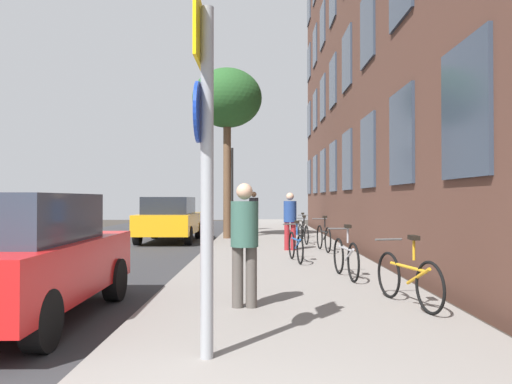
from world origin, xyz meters
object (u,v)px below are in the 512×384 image
object	(u,v)px
car_1	(170,219)
pedestrian_0	(244,236)
bicycle_5	(303,228)
car_0	(21,256)
bicycle_4	(303,232)
sign_post	(204,147)
pedestrian_1	(290,217)
bicycle_1	(346,257)
traffic_light	(230,174)
bicycle_0	(408,278)
bicycle_2	(296,246)
tree_near	(227,100)
bicycle_3	(324,237)
pedestrian_2	(254,209)

from	to	relation	value
car_1	pedestrian_0	bearing A→B (deg)	-75.31
bicycle_5	pedestrian_0	size ratio (longest dim) A/B	1.02
car_0	pedestrian_0	bearing A→B (deg)	7.72
bicycle_4	car_1	xyz separation A→B (m)	(-4.68, 1.93, 0.37)
sign_post	pedestrian_1	bearing A→B (deg)	81.94
car_1	bicycle_1	bearing A→B (deg)	-62.09
traffic_light	bicycle_0	bearing A→B (deg)	-77.96
bicycle_5	bicycle_4	bearing A→B (deg)	-94.65
pedestrian_1	bicycle_2	bearing A→B (deg)	-90.61
bicycle_0	car_1	world-z (taller)	car_1
bicycle_2	pedestrian_0	xyz separation A→B (m)	(-1.04, -4.93, 0.58)
tree_near	bicycle_1	bearing A→B (deg)	-73.47
bicycle_3	bicycle_5	xyz separation A→B (m)	(-0.16, 4.80, -0.02)
tree_near	bicycle_2	distance (m)	8.62
pedestrian_2	car_0	world-z (taller)	pedestrian_2
tree_near	bicycle_5	world-z (taller)	tree_near
sign_post	pedestrian_0	size ratio (longest dim) A/B	1.99
sign_post	bicycle_2	xyz separation A→B (m)	(1.34, 7.07, -1.55)
sign_post	tree_near	xyz separation A→B (m)	(-0.68, 13.98, 3.18)
bicycle_1	pedestrian_0	xyz separation A→B (m)	(-1.78, -2.53, 0.56)
tree_near	pedestrian_0	distance (m)	12.59
bicycle_3	pedestrian_1	distance (m)	1.09
bicycle_3	car_0	size ratio (longest dim) A/B	0.42
bicycle_0	car_0	distance (m)	5.05
bicycle_5	pedestrian_2	bearing A→B (deg)	126.42
bicycle_2	bicycle_5	distance (m)	7.24
bicycle_1	pedestrian_0	world-z (taller)	pedestrian_0
pedestrian_1	tree_near	bearing A→B (deg)	115.48
bicycle_3	pedestrian_2	size ratio (longest dim) A/B	0.99
pedestrian_2	pedestrian_0	bearing A→B (deg)	-89.86
bicycle_0	bicycle_2	size ratio (longest dim) A/B	1.06
traffic_light	pedestrian_1	size ratio (longest dim) A/B	2.29
bicycle_2	bicycle_5	bearing A→B (deg)	83.79
bicycle_2	pedestrian_2	distance (m)	9.80
bicycle_1	bicycle_4	world-z (taller)	bicycle_1
bicycle_0	pedestrian_2	bearing A→B (deg)	98.80
bicycle_5	car_0	world-z (taller)	car_0
bicycle_2	bicycle_5	size ratio (longest dim) A/B	0.97
bicycle_2	traffic_light	bearing A→B (deg)	101.28
traffic_light	bicycle_5	size ratio (longest dim) A/B	2.20
bicycle_1	bicycle_5	world-z (taller)	bicycle_1
bicycle_3	car_1	bearing A→B (deg)	139.36
bicycle_1	car_0	world-z (taller)	car_0
bicycle_5	car_0	bearing A→B (deg)	-110.30
bicycle_0	pedestrian_2	size ratio (longest dim) A/B	0.99
traffic_light	bicycle_2	size ratio (longest dim) A/B	2.26
bicycle_5	pedestrian_0	xyz separation A→B (m)	(-1.82, -12.13, 0.58)
bicycle_5	bicycle_0	bearing A→B (deg)	-88.14
sign_post	bicycle_5	world-z (taller)	sign_post
sign_post	pedestrian_2	size ratio (longest dim) A/B	1.87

